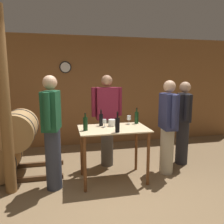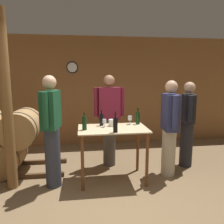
{
  "view_description": "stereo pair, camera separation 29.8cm",
  "coord_description": "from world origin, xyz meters",
  "px_view_note": "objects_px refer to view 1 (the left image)",
  "views": [
    {
      "loc": [
        -0.67,
        -2.64,
        1.75
      ],
      "look_at": [
        0.1,
        0.86,
        1.15
      ],
      "focal_mm": 35.0,
      "sensor_mm": 36.0,
      "label": 1
    },
    {
      "loc": [
        -0.38,
        -2.69,
        1.75
      ],
      "look_at": [
        0.1,
        0.86,
        1.15
      ],
      "focal_mm": 35.0,
      "sensor_mm": 36.0,
      "label": 2
    }
  ],
  "objects_px": {
    "person_host": "(168,125)",
    "wine_bottle_right": "(137,117)",
    "wine_glass_near_left": "(105,122)",
    "ice_bucket": "(112,123)",
    "wine_bottle_far_left": "(85,123)",
    "wine_bottle_left": "(101,119)",
    "person_visitor_near_door": "(107,119)",
    "person_visitor_with_scarf": "(52,131)",
    "wooden_post": "(5,104)",
    "wine_bottle_center": "(117,124)",
    "wine_glass_near_center": "(129,118)",
    "person_visitor_bearded": "(183,121)"
  },
  "relations": [
    {
      "from": "wooden_post",
      "to": "ice_bucket",
      "type": "height_order",
      "value": "wooden_post"
    },
    {
      "from": "person_visitor_with_scarf",
      "to": "ice_bucket",
      "type": "bearing_deg",
      "value": 12.86
    },
    {
      "from": "wine_bottle_left",
      "to": "wine_bottle_center",
      "type": "distance_m",
      "value": 0.51
    },
    {
      "from": "wine_glass_near_center",
      "to": "person_visitor_near_door",
      "type": "relative_size",
      "value": 0.09
    },
    {
      "from": "wine_bottle_right",
      "to": "wine_glass_near_center",
      "type": "height_order",
      "value": "wine_bottle_right"
    },
    {
      "from": "wine_glass_near_left",
      "to": "ice_bucket",
      "type": "bearing_deg",
      "value": 20.23
    },
    {
      "from": "wooden_post",
      "to": "ice_bucket",
      "type": "bearing_deg",
      "value": 6.92
    },
    {
      "from": "person_host",
      "to": "person_visitor_near_door",
      "type": "bearing_deg",
      "value": 149.24
    },
    {
      "from": "wine_bottle_center",
      "to": "wine_bottle_right",
      "type": "xyz_separation_m",
      "value": [
        0.48,
        0.51,
        -0.01
      ]
    },
    {
      "from": "wine_bottle_far_left",
      "to": "wine_bottle_left",
      "type": "distance_m",
      "value": 0.4
    },
    {
      "from": "wooden_post",
      "to": "person_visitor_with_scarf",
      "type": "height_order",
      "value": "wooden_post"
    },
    {
      "from": "wine_bottle_left",
      "to": "wine_bottle_center",
      "type": "relative_size",
      "value": 0.87
    },
    {
      "from": "wine_glass_near_left",
      "to": "person_visitor_near_door",
      "type": "bearing_deg",
      "value": 74.74
    },
    {
      "from": "person_visitor_with_scarf",
      "to": "person_visitor_near_door",
      "type": "relative_size",
      "value": 1.0
    },
    {
      "from": "ice_bucket",
      "to": "person_visitor_near_door",
      "type": "distance_m",
      "value": 0.49
    },
    {
      "from": "wine_bottle_center",
      "to": "wine_glass_near_center",
      "type": "relative_size",
      "value": 2.1
    },
    {
      "from": "wine_bottle_center",
      "to": "wine_glass_near_left",
      "type": "relative_size",
      "value": 2.38
    },
    {
      "from": "wine_bottle_right",
      "to": "wine_glass_near_left",
      "type": "xyz_separation_m",
      "value": [
        -0.61,
        -0.14,
        -0.02
      ]
    },
    {
      "from": "wine_bottle_far_left",
      "to": "wine_glass_near_center",
      "type": "relative_size",
      "value": 1.85
    },
    {
      "from": "wine_bottle_far_left",
      "to": "person_visitor_near_door",
      "type": "relative_size",
      "value": 0.16
    },
    {
      "from": "person_visitor_near_door",
      "to": "wine_bottle_right",
      "type": "bearing_deg",
      "value": -41.04
    },
    {
      "from": "wooden_post",
      "to": "wine_bottle_left",
      "type": "xyz_separation_m",
      "value": [
        1.44,
        0.26,
        -0.34
      ]
    },
    {
      "from": "wine_glass_near_left",
      "to": "ice_bucket",
      "type": "relative_size",
      "value": 1.03
    },
    {
      "from": "wine_bottle_center",
      "to": "wine_glass_near_left",
      "type": "height_order",
      "value": "wine_bottle_center"
    },
    {
      "from": "wine_bottle_left",
      "to": "wine_glass_near_left",
      "type": "bearing_deg",
      "value": -72.19
    },
    {
      "from": "person_visitor_with_scarf",
      "to": "wine_bottle_far_left",
      "type": "bearing_deg",
      "value": 2.11
    },
    {
      "from": "wine_bottle_right",
      "to": "person_visitor_near_door",
      "type": "xyz_separation_m",
      "value": [
        -0.46,
        0.4,
        -0.08
      ]
    },
    {
      "from": "wine_glass_near_center",
      "to": "person_visitor_with_scarf",
      "type": "distance_m",
      "value": 1.34
    },
    {
      "from": "wine_bottle_far_left",
      "to": "wine_bottle_left",
      "type": "height_order",
      "value": "wine_bottle_far_left"
    },
    {
      "from": "ice_bucket",
      "to": "person_visitor_with_scarf",
      "type": "bearing_deg",
      "value": -167.14
    },
    {
      "from": "wine_bottle_left",
      "to": "person_host",
      "type": "xyz_separation_m",
      "value": [
        1.17,
        -0.15,
        -0.13
      ]
    },
    {
      "from": "ice_bucket",
      "to": "wine_bottle_left",
      "type": "bearing_deg",
      "value": 160.51
    },
    {
      "from": "wine_bottle_left",
      "to": "person_host",
      "type": "relative_size",
      "value": 0.17
    },
    {
      "from": "person_visitor_with_scarf",
      "to": "person_visitor_near_door",
      "type": "height_order",
      "value": "person_visitor_near_door"
    },
    {
      "from": "wine_glass_near_left",
      "to": "person_visitor_with_scarf",
      "type": "bearing_deg",
      "value": -168.45
    },
    {
      "from": "person_host",
      "to": "wine_bottle_right",
      "type": "bearing_deg",
      "value": 160.62
    },
    {
      "from": "wooden_post",
      "to": "wine_bottle_right",
      "type": "distance_m",
      "value": 2.13
    },
    {
      "from": "wine_glass_near_left",
      "to": "person_visitor_with_scarf",
      "type": "xyz_separation_m",
      "value": [
        -0.84,
        -0.17,
        -0.06
      ]
    },
    {
      "from": "person_host",
      "to": "person_visitor_bearded",
      "type": "xyz_separation_m",
      "value": [
        0.49,
        0.33,
        -0.02
      ]
    },
    {
      "from": "wine_bottle_left",
      "to": "person_visitor_near_door",
      "type": "bearing_deg",
      "value": 66.49
    },
    {
      "from": "wine_bottle_left",
      "to": "wine_glass_near_left",
      "type": "xyz_separation_m",
      "value": [
        0.04,
        -0.12,
        -0.02
      ]
    },
    {
      "from": "wine_bottle_right",
      "to": "ice_bucket",
      "type": "xyz_separation_m",
      "value": [
        -0.47,
        -0.09,
        -0.06
      ]
    },
    {
      "from": "wine_bottle_center",
      "to": "person_visitor_with_scarf",
      "type": "height_order",
      "value": "person_visitor_with_scarf"
    },
    {
      "from": "wine_bottle_left",
      "to": "person_visitor_with_scarf",
      "type": "bearing_deg",
      "value": -160.19
    },
    {
      "from": "wine_glass_near_center",
      "to": "person_visitor_near_door",
      "type": "height_order",
      "value": "person_visitor_near_door"
    },
    {
      "from": "person_visitor_with_scarf",
      "to": "wine_glass_near_left",
      "type": "bearing_deg",
      "value": 11.55
    },
    {
      "from": "wine_bottle_left",
      "to": "person_host",
      "type": "height_order",
      "value": "person_host"
    },
    {
      "from": "wine_bottle_left",
      "to": "wine_bottle_right",
      "type": "xyz_separation_m",
      "value": [
        0.65,
        0.03,
        0.0
      ]
    },
    {
      "from": "ice_bucket",
      "to": "wine_bottle_right",
      "type": "bearing_deg",
      "value": 11.17
    },
    {
      "from": "person_visitor_bearded",
      "to": "ice_bucket",
      "type": "bearing_deg",
      "value": -170.79
    }
  ]
}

